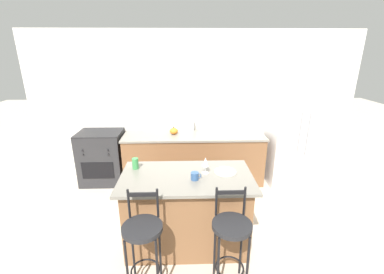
{
  "coord_description": "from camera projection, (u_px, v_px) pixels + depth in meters",
  "views": [
    {
      "loc": [
        -0.17,
        -3.99,
        2.34
      ],
      "look_at": [
        -0.06,
        -0.45,
        1.14
      ],
      "focal_mm": 24.0,
      "sensor_mm": 36.0,
      "label": 1
    }
  ],
  "objects": [
    {
      "name": "kitchen_island",
      "position": [
        187.0,
        210.0,
        3.16
      ],
      "size": [
        1.56,
        0.87,
        0.94
      ],
      "color": "brown",
      "rests_on": "ground_plane"
    },
    {
      "name": "tumbler_cup",
      "position": [
        135.0,
        164.0,
        3.18
      ],
      "size": [
        0.08,
        0.08,
        0.14
      ],
      "color": "#3D934C",
      "rests_on": "kitchen_island"
    },
    {
      "name": "refrigerator",
      "position": [
        293.0,
        133.0,
        4.59
      ],
      "size": [
        0.85,
        0.78,
        1.9
      ],
      "color": "white",
      "rests_on": "ground_plane"
    },
    {
      "name": "bar_stool_far",
      "position": [
        231.0,
        236.0,
        2.52
      ],
      "size": [
        0.39,
        0.39,
        1.08
      ],
      "color": "black",
      "rests_on": "ground_plane"
    },
    {
      "name": "sink_faucet",
      "position": [
        193.0,
        124.0,
        4.76
      ],
      "size": [
        0.02,
        0.13,
        0.22
      ],
      "color": "#ADAFB5",
      "rests_on": "back_counter"
    },
    {
      "name": "bar_stool_near",
      "position": [
        143.0,
        238.0,
        2.48
      ],
      "size": [
        0.39,
        0.39,
        1.08
      ],
      "color": "black",
      "rests_on": "ground_plane"
    },
    {
      "name": "dinner_plate",
      "position": [
        225.0,
        171.0,
        3.1
      ],
      "size": [
        0.27,
        0.27,
        0.02
      ],
      "color": "beige",
      "rests_on": "kitchen_island"
    },
    {
      "name": "wine_glass",
      "position": [
        205.0,
        162.0,
        3.04
      ],
      "size": [
        0.08,
        0.08,
        0.2
      ],
      "color": "white",
      "rests_on": "kitchen_island"
    },
    {
      "name": "pumpkin_decoration",
      "position": [
        174.0,
        131.0,
        4.61
      ],
      "size": [
        0.15,
        0.15,
        0.14
      ],
      "color": "orange",
      "rests_on": "back_counter"
    },
    {
      "name": "wall_back",
      "position": [
        193.0,
        106.0,
        4.78
      ],
      "size": [
        6.0,
        0.07,
        2.7
      ],
      "color": "silver",
      "rests_on": "ground_plane"
    },
    {
      "name": "oven_range",
      "position": [
        102.0,
        157.0,
        4.71
      ],
      "size": [
        0.76,
        0.62,
        0.97
      ],
      "color": "#28282B",
      "rests_on": "ground_plane"
    },
    {
      "name": "coffee_mug",
      "position": [
        195.0,
        176.0,
        2.92
      ],
      "size": [
        0.12,
        0.09,
        0.09
      ],
      "color": "#335689",
      "rests_on": "kitchen_island"
    },
    {
      "name": "ground_plane",
      "position": [
        195.0,
        190.0,
        4.54
      ],
      "size": [
        18.0,
        18.0,
        0.0
      ],
      "primitive_type": "plane",
      "color": "beige"
    },
    {
      "name": "back_counter",
      "position": [
        194.0,
        158.0,
        4.76
      ],
      "size": [
        2.52,
        0.7,
        0.91
      ],
      "color": "brown",
      "rests_on": "ground_plane"
    }
  ]
}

